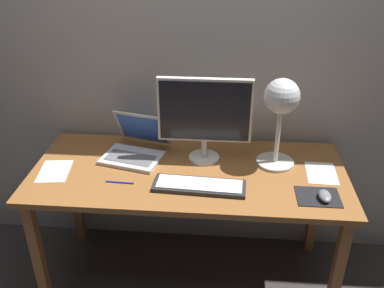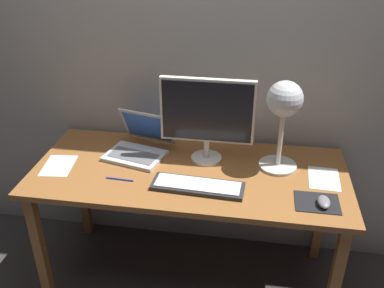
{
  "view_description": "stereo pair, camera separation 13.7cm",
  "coord_description": "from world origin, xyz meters",
  "px_view_note": "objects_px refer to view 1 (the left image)",
  "views": [
    {
      "loc": [
        0.17,
        -1.84,
        1.89
      ],
      "look_at": [
        0.02,
        -0.05,
        0.92
      ],
      "focal_mm": 39.81,
      "sensor_mm": 36.0,
      "label": 1
    },
    {
      "loc": [
        0.3,
        -1.82,
        1.89
      ],
      "look_at": [
        0.02,
        -0.05,
        0.92
      ],
      "focal_mm": 39.81,
      "sensor_mm": 36.0,
      "label": 2
    }
  ],
  "objects_px": {
    "monitor": "(205,114)",
    "keyboard_main": "(199,186)",
    "desk_lamp": "(281,104)",
    "pen": "(120,182)",
    "laptop": "(137,144)",
    "mouse": "(325,196)"
  },
  "relations": [
    {
      "from": "monitor",
      "to": "keyboard_main",
      "type": "xyz_separation_m",
      "value": [
        -0.01,
        -0.27,
        -0.25
      ]
    },
    {
      "from": "keyboard_main",
      "to": "desk_lamp",
      "type": "relative_size",
      "value": 0.96
    },
    {
      "from": "mouse",
      "to": "pen",
      "type": "bearing_deg",
      "value": 176.62
    },
    {
      "from": "desk_lamp",
      "to": "mouse",
      "type": "height_order",
      "value": "desk_lamp"
    },
    {
      "from": "desk_lamp",
      "to": "monitor",
      "type": "bearing_deg",
      "value": 177.59
    },
    {
      "from": "monitor",
      "to": "laptop",
      "type": "bearing_deg",
      "value": 175.52
    },
    {
      "from": "laptop",
      "to": "pen",
      "type": "distance_m",
      "value": 0.3
    },
    {
      "from": "monitor",
      "to": "pen",
      "type": "xyz_separation_m",
      "value": [
        -0.4,
        -0.26,
        -0.26
      ]
    },
    {
      "from": "desk_lamp",
      "to": "pen",
      "type": "xyz_separation_m",
      "value": [
        -0.77,
        -0.25,
        -0.33
      ]
    },
    {
      "from": "keyboard_main",
      "to": "mouse",
      "type": "distance_m",
      "value": 0.58
    },
    {
      "from": "laptop",
      "to": "pen",
      "type": "height_order",
      "value": "laptop"
    },
    {
      "from": "laptop",
      "to": "keyboard_main",
      "type": "bearing_deg",
      "value": -40.11
    },
    {
      "from": "pen",
      "to": "laptop",
      "type": "bearing_deg",
      "value": 84.07
    },
    {
      "from": "laptop",
      "to": "desk_lamp",
      "type": "height_order",
      "value": "desk_lamp"
    },
    {
      "from": "monitor",
      "to": "laptop",
      "type": "height_order",
      "value": "monitor"
    },
    {
      "from": "keyboard_main",
      "to": "monitor",
      "type": "bearing_deg",
      "value": 88.7
    },
    {
      "from": "keyboard_main",
      "to": "mouse",
      "type": "height_order",
      "value": "mouse"
    },
    {
      "from": "desk_lamp",
      "to": "keyboard_main",
      "type": "bearing_deg",
      "value": -145.79
    },
    {
      "from": "laptop",
      "to": "pen",
      "type": "bearing_deg",
      "value": -95.93
    },
    {
      "from": "desk_lamp",
      "to": "pen",
      "type": "relative_size",
      "value": 3.33
    },
    {
      "from": "monitor",
      "to": "laptop",
      "type": "relative_size",
      "value": 1.29
    },
    {
      "from": "monitor",
      "to": "desk_lamp",
      "type": "relative_size",
      "value": 1.03
    }
  ]
}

